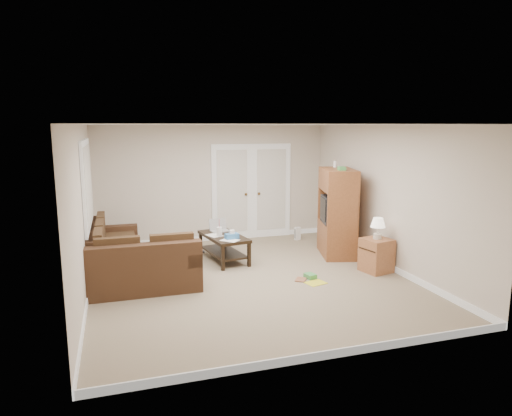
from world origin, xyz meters
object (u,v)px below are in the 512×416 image
object	(u,v)px
tv_armoire	(337,212)
coffee_table	(224,246)
side_cabinet	(377,252)
sectional_sofa	(127,260)

from	to	relation	value
tv_armoire	coffee_table	bearing A→B (deg)	-171.90
tv_armoire	side_cabinet	distance (m)	1.28
tv_armoire	side_cabinet	world-z (taller)	tv_armoire
coffee_table	tv_armoire	xyz separation A→B (m)	(2.18, -0.27, 0.58)
side_cabinet	tv_armoire	bearing A→B (deg)	85.91
tv_armoire	sectional_sofa	bearing A→B (deg)	-161.14
sectional_sofa	side_cabinet	bearing A→B (deg)	-12.17
side_cabinet	sectional_sofa	bearing A→B (deg)	154.97
sectional_sofa	tv_armoire	xyz separation A→B (m)	(3.94, 0.26, 0.54)
sectional_sofa	coffee_table	world-z (taller)	coffee_table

